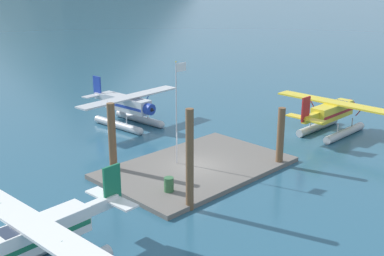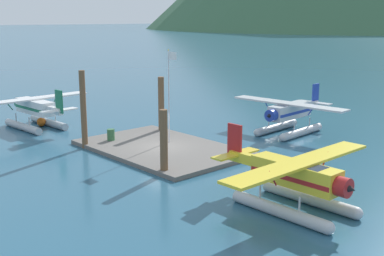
# 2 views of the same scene
# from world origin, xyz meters

# --- Properties ---
(ground_plane) EXTENTS (1200.00, 1200.00, 0.00)m
(ground_plane) POSITION_xyz_m (0.00, 0.00, 0.00)
(ground_plane) COLOR #285670
(dock_platform) EXTENTS (12.49, 8.01, 0.30)m
(dock_platform) POSITION_xyz_m (0.00, 0.00, 0.15)
(dock_platform) COLOR #66605B
(dock_platform) RESTS_ON ground
(piling_near_left) EXTENTS (0.44, 0.44, 5.86)m
(piling_near_left) POSITION_xyz_m (-4.41, -3.84, 2.93)
(piling_near_left) COLOR brown
(piling_near_left) RESTS_ON ground
(piling_near_right) EXTENTS (0.49, 0.49, 4.14)m
(piling_near_right) POSITION_xyz_m (4.61, -3.50, 2.07)
(piling_near_right) COLOR brown
(piling_near_right) RESTS_ON ground
(piling_far_left) EXTENTS (0.51, 0.51, 4.80)m
(piling_far_left) POSITION_xyz_m (-4.31, 3.49, 2.40)
(piling_far_left) COLOR brown
(piling_far_left) RESTS_ON ground
(flagpole) EXTENTS (0.95, 0.10, 7.03)m
(flagpole) POSITION_xyz_m (-0.51, 1.28, 4.60)
(flagpole) COLOR silver
(flagpole) RESTS_ON dock_platform
(fuel_drum) EXTENTS (0.62, 0.62, 0.88)m
(fuel_drum) POSITION_xyz_m (-4.08, -1.74, 0.74)
(fuel_drum) COLOR #33663D
(fuel_drum) RESTS_ON dock_platform
(mooring_buoy) EXTENTS (0.81, 0.81, 0.81)m
(mooring_buoy) POSITION_xyz_m (-13.74, -2.86, 0.40)
(mooring_buoy) COLOR orange
(mooring_buoy) RESTS_ON ground
(seaplane_yellow_stbd_aft) EXTENTS (7.98, 10.41, 3.84)m
(seaplane_yellow_stbd_aft) POSITION_xyz_m (13.66, -2.32, 1.58)
(seaplane_yellow_stbd_aft) COLOR #B7BABF
(seaplane_yellow_stbd_aft) RESTS_ON ground
(seaplane_silver_bow_right) EXTENTS (10.47, 7.97, 3.84)m
(seaplane_silver_bow_right) POSITION_xyz_m (3.05, 11.42, 1.58)
(seaplane_silver_bow_right) COLOR #B7BABF
(seaplane_silver_bow_right) RESTS_ON ground
(seaplane_white_port_aft) EXTENTS (7.98, 10.46, 3.84)m
(seaplane_white_port_aft) POSITION_xyz_m (-13.37, -3.54, 1.58)
(seaplane_white_port_aft) COLOR #B7BABF
(seaplane_white_port_aft) RESTS_ON ground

